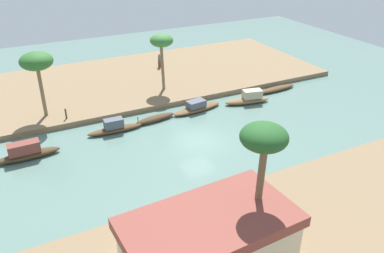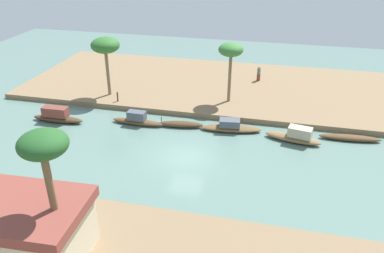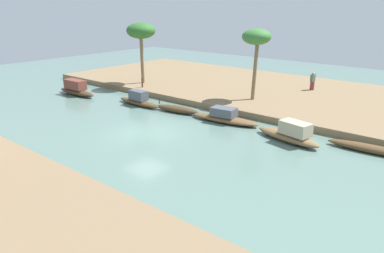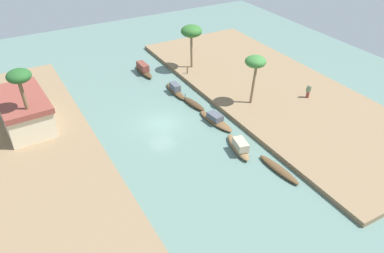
{
  "view_description": "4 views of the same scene",
  "coord_description": "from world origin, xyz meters",
  "px_view_note": "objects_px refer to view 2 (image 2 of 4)",
  "views": [
    {
      "loc": [
        12.64,
        24.21,
        15.47
      ],
      "look_at": [
        0.16,
        -0.68,
        1.02
      ],
      "focal_mm": 36.99,
      "sensor_mm": 36.0,
      "label": 1
    },
    {
      "loc": [
        -6.64,
        25.27,
        15.32
      ],
      "look_at": [
        0.57,
        -4.25,
        0.43
      ],
      "focal_mm": 38.32,
      "sensor_mm": 36.0,
      "label": 2
    },
    {
      "loc": [
        -17.23,
        15.93,
        7.94
      ],
      "look_at": [
        -2.26,
        -1.88,
        0.42
      ],
      "focal_mm": 36.21,
      "sensor_mm": 36.0,
      "label": 3
    },
    {
      "loc": [
        -31.48,
        13.94,
        21.95
      ],
      "look_at": [
        -2.82,
        -2.08,
        0.63
      ],
      "focal_mm": 36.42,
      "sensor_mm": 36.0,
      "label": 4
    }
  ],
  "objects_px": {
    "sampan_open_hull": "(231,127)",
    "palm_tree_left_near": "(231,51)",
    "mooring_post": "(118,97)",
    "person_on_near_bank": "(259,74)",
    "palm_tree_left_far": "(105,46)",
    "sampan_with_red_awning": "(295,136)",
    "sampan_with_tall_canopy": "(137,120)",
    "riverside_building": "(7,229)",
    "sampan_foreground": "(181,124)",
    "sampan_downstream_large": "(350,138)",
    "palm_tree_right_tall": "(44,152)",
    "sampan_midstream": "(57,116)"
  },
  "relations": [
    {
      "from": "sampan_open_hull",
      "to": "palm_tree_left_near",
      "type": "xyz_separation_m",
      "value": [
        1.03,
        -5.43,
        4.87
      ]
    },
    {
      "from": "sampan_open_hull",
      "to": "mooring_post",
      "type": "height_order",
      "value": "mooring_post"
    },
    {
      "from": "person_on_near_bank",
      "to": "palm_tree_left_far",
      "type": "xyz_separation_m",
      "value": [
        13.78,
        7.51,
        4.11
      ]
    },
    {
      "from": "sampan_with_red_awning",
      "to": "sampan_with_tall_canopy",
      "type": "bearing_deg",
      "value": 11.8
    },
    {
      "from": "sampan_with_tall_canopy",
      "to": "sampan_open_hull",
      "type": "height_order",
      "value": "sampan_with_tall_canopy"
    },
    {
      "from": "riverside_building",
      "to": "sampan_foreground",
      "type": "bearing_deg",
      "value": -106.34
    },
    {
      "from": "sampan_with_tall_canopy",
      "to": "mooring_post",
      "type": "relative_size",
      "value": 5.07
    },
    {
      "from": "sampan_downstream_large",
      "to": "palm_tree_left_far",
      "type": "relative_size",
      "value": 0.86
    },
    {
      "from": "palm_tree_left_far",
      "to": "mooring_post",
      "type": "bearing_deg",
      "value": 135.4
    },
    {
      "from": "palm_tree_left_near",
      "to": "riverside_building",
      "type": "relative_size",
      "value": 0.68
    },
    {
      "from": "person_on_near_bank",
      "to": "palm_tree_left_far",
      "type": "relative_size",
      "value": 0.28
    },
    {
      "from": "palm_tree_left_near",
      "to": "riverside_building",
      "type": "height_order",
      "value": "palm_tree_left_near"
    },
    {
      "from": "sampan_downstream_large",
      "to": "palm_tree_left_far",
      "type": "xyz_separation_m",
      "value": [
        22.1,
        -3.55,
        5.07
      ]
    },
    {
      "from": "sampan_foreground",
      "to": "palm_tree_right_tall",
      "type": "xyz_separation_m",
      "value": [
        1.35,
        16.9,
        6.45
      ]
    },
    {
      "from": "sampan_open_hull",
      "to": "mooring_post",
      "type": "distance_m",
      "value": 11.51
    },
    {
      "from": "sampan_with_red_awning",
      "to": "sampan_midstream",
      "type": "bearing_deg",
      "value": 15.09
    },
    {
      "from": "sampan_open_hull",
      "to": "person_on_near_bank",
      "type": "xyz_separation_m",
      "value": [
        -1.16,
        -11.67,
        0.82
      ]
    },
    {
      "from": "riverside_building",
      "to": "sampan_with_red_awning",
      "type": "bearing_deg",
      "value": -131.96
    },
    {
      "from": "sampan_midstream",
      "to": "person_on_near_bank",
      "type": "xyz_separation_m",
      "value": [
        -16.08,
        -13.46,
        0.65
      ]
    },
    {
      "from": "sampan_open_hull",
      "to": "palm_tree_left_far",
      "type": "xyz_separation_m",
      "value": [
        12.62,
        -4.15,
        4.93
      ]
    },
    {
      "from": "palm_tree_left_near",
      "to": "palm_tree_left_far",
      "type": "bearing_deg",
      "value": 6.29
    },
    {
      "from": "person_on_near_bank",
      "to": "mooring_post",
      "type": "height_order",
      "value": "person_on_near_bank"
    },
    {
      "from": "sampan_downstream_large",
      "to": "palm_tree_left_near",
      "type": "height_order",
      "value": "palm_tree_left_near"
    },
    {
      "from": "sampan_downstream_large",
      "to": "riverside_building",
      "type": "height_order",
      "value": "riverside_building"
    },
    {
      "from": "riverside_building",
      "to": "palm_tree_right_tall",
      "type": "bearing_deg",
      "value": -178.92
    },
    {
      "from": "sampan_with_tall_canopy",
      "to": "sampan_open_hull",
      "type": "distance_m",
      "value": 7.98
    },
    {
      "from": "sampan_downstream_large",
      "to": "sampan_open_hull",
      "type": "relative_size",
      "value": 0.94
    },
    {
      "from": "sampan_with_red_awning",
      "to": "person_on_near_bank",
      "type": "relative_size",
      "value": 2.86
    },
    {
      "from": "riverside_building",
      "to": "sampan_midstream",
      "type": "bearing_deg",
      "value": -69.82
    },
    {
      "from": "sampan_foreground",
      "to": "riverside_building",
      "type": "relative_size",
      "value": 0.47
    },
    {
      "from": "person_on_near_bank",
      "to": "mooring_post",
      "type": "relative_size",
      "value": 1.76
    },
    {
      "from": "palm_tree_left_near",
      "to": "riverside_building",
      "type": "distance_m",
      "value": 24.1
    },
    {
      "from": "sampan_with_red_awning",
      "to": "person_on_near_bank",
      "type": "distance_m",
      "value": 13.02
    },
    {
      "from": "sampan_with_tall_canopy",
      "to": "palm_tree_left_far",
      "type": "relative_size",
      "value": 0.81
    },
    {
      "from": "person_on_near_bank",
      "to": "mooring_post",
      "type": "distance_m",
      "value": 15.23
    },
    {
      "from": "sampan_with_tall_canopy",
      "to": "sampan_with_red_awning",
      "type": "distance_m",
      "value": 13.19
    },
    {
      "from": "mooring_post",
      "to": "sampan_midstream",
      "type": "bearing_deg",
      "value": 50.29
    },
    {
      "from": "sampan_with_tall_canopy",
      "to": "sampan_with_red_awning",
      "type": "relative_size",
      "value": 1.01
    },
    {
      "from": "sampan_open_hull",
      "to": "person_on_near_bank",
      "type": "relative_size",
      "value": 3.23
    },
    {
      "from": "sampan_downstream_large",
      "to": "riverside_building",
      "type": "distance_m",
      "value": 25.33
    },
    {
      "from": "sampan_downstream_large",
      "to": "sampan_with_red_awning",
      "type": "height_order",
      "value": "sampan_with_red_awning"
    },
    {
      "from": "sampan_with_tall_canopy",
      "to": "mooring_post",
      "type": "distance_m",
      "value": 4.68
    },
    {
      "from": "sampan_with_red_awning",
      "to": "mooring_post",
      "type": "relative_size",
      "value": 5.03
    },
    {
      "from": "sampan_with_tall_canopy",
      "to": "mooring_post",
      "type": "bearing_deg",
      "value": -45.13
    },
    {
      "from": "sampan_open_hull",
      "to": "sampan_foreground",
      "type": "xyz_separation_m",
      "value": [
        4.2,
        0.25,
        -0.11
      ]
    },
    {
      "from": "sampan_with_red_awning",
      "to": "palm_tree_left_near",
      "type": "height_order",
      "value": "palm_tree_left_near"
    },
    {
      "from": "sampan_midstream",
      "to": "palm_tree_left_near",
      "type": "relative_size",
      "value": 0.84
    },
    {
      "from": "sampan_open_hull",
      "to": "palm_tree_left_near",
      "type": "bearing_deg",
      "value": -86.48
    },
    {
      "from": "person_on_near_bank",
      "to": "palm_tree_left_far",
      "type": "height_order",
      "value": "palm_tree_left_far"
    },
    {
      "from": "sampan_midstream",
      "to": "sampan_foreground",
      "type": "bearing_deg",
      "value": -172.89
    }
  ]
}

